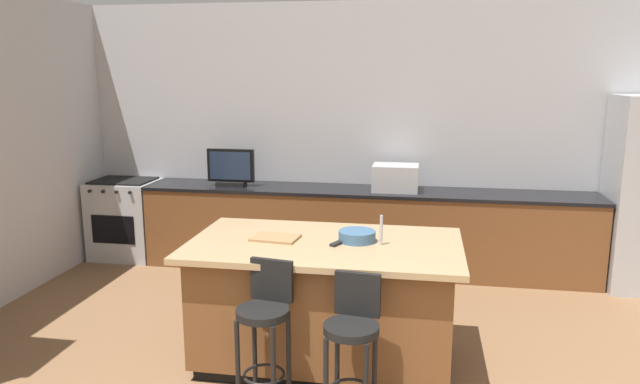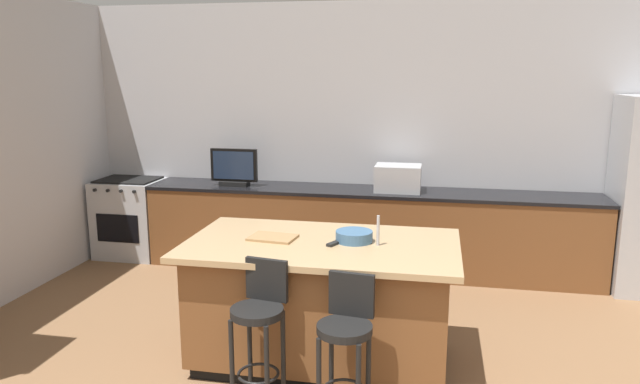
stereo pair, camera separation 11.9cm
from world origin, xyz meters
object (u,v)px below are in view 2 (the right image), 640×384
range_oven (131,217)px  tv_remote (335,243)px  bar_stool_right (346,338)px  fruit_bowl (354,236)px  microwave (398,178)px  tv_monitor (234,169)px  kitchen_island (322,301)px  cutting_board (273,237)px  bar_stool_left (260,322)px

range_oven → tv_remote: 3.60m
bar_stool_right → fruit_bowl: (-0.07, 0.82, 0.41)m
range_oven → tv_remote: tv_remote is taller
microwave → tv_monitor: (-1.81, -0.05, 0.05)m
fruit_bowl → tv_remote: bearing=-142.0°
kitchen_island → fruit_bowl: (0.23, 0.06, 0.50)m
tv_remote → cutting_board: 0.49m
range_oven → fruit_bowl: 3.65m
fruit_bowl → bar_stool_left: bearing=-124.1°
kitchen_island → bar_stool_right: (0.30, -0.75, 0.08)m
bar_stool_right → tv_monitor: bearing=128.4°
kitchen_island → cutting_board: cutting_board is taller
microwave → fruit_bowl: size_ratio=1.77×
range_oven → cutting_board: cutting_board is taller
kitchen_island → range_oven: kitchen_island is taller
cutting_board → tv_monitor: bearing=116.3°
range_oven → microwave: 3.19m
microwave → bar_stool_left: bearing=-103.6°
bar_stool_right → cutting_board: (-0.67, 0.77, 0.38)m
tv_monitor → fruit_bowl: bearing=-51.2°
tv_monitor → fruit_bowl: size_ratio=1.95×
microwave → kitchen_island: bearing=-100.8°
bar_stool_left → fruit_bowl: (0.50, 0.74, 0.39)m
microwave → cutting_board: 2.26m
range_oven → bar_stool_right: 4.19m
fruit_bowl → cutting_board: fruit_bowl is taller
microwave → bar_stool_left: 2.94m
kitchen_island → range_oven: bearing=141.8°
bar_stool_left → tv_remote: bearing=69.1°
tv_monitor → bar_stool_left: 3.03m
microwave → bar_stool_right: size_ratio=0.51×
kitchen_island → microwave: bearing=79.2°
range_oven → fruit_bowl: fruit_bowl is taller
microwave → cutting_board: microwave is taller
tv_monitor → cutting_board: size_ratio=1.57×
microwave → tv_remote: (-0.30, -2.17, -0.10)m
bar_stool_left → cutting_board: 0.79m
microwave → fruit_bowl: (-0.18, -2.08, -0.07)m
bar_stool_right → fruit_bowl: fruit_bowl is taller
fruit_bowl → tv_remote: size_ratio=1.60×
bar_stool_left → tv_remote: bar_stool_left is taller
range_oven → fruit_bowl: (2.95, -2.08, 0.52)m
bar_stool_left → range_oven: bearing=140.5°
tv_remote → tv_monitor: bearing=150.7°
bar_stool_left → fruit_bowl: bearing=65.4°
fruit_bowl → cutting_board: bearing=-175.7°
tv_monitor → fruit_bowl: tv_monitor is taller
bar_stool_right → tv_remote: 0.84m
tv_monitor → bar_stool_right: tv_monitor is taller
tv_remote → microwave: bearing=107.5°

